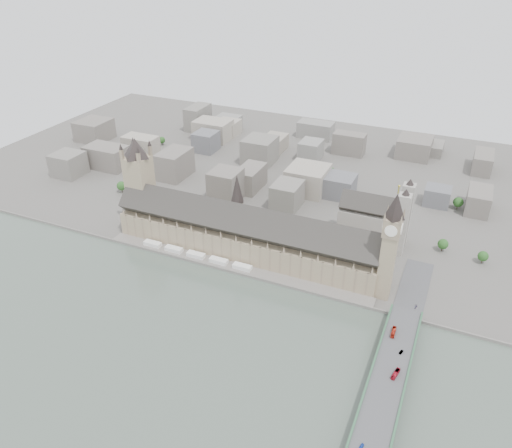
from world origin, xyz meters
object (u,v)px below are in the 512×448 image
at_px(red_bus_south, 396,374).
at_px(car_blue, 361,447).
at_px(car_approach, 416,307).
at_px(palace_of_westminster, 244,234).
at_px(westminster_abbey, 376,220).
at_px(victoria_tower, 140,179).
at_px(car_silver, 401,352).
at_px(red_bus_north, 393,332).
at_px(elizabeth_tower, 391,239).
at_px(westminster_bridge, 389,376).

xyz_separation_m(red_bus_south, car_blue, (-8.26, -64.86, -0.76)).
relative_size(red_bus_south, car_approach, 2.41).
relative_size(palace_of_westminster, westminster_abbey, 3.90).
bearing_deg(red_bus_south, victoria_tower, 170.36).
bearing_deg(victoria_tower, car_silver, -17.78).
distance_m(westminster_abbey, red_bus_north, 151.16).
xyz_separation_m(car_silver, car_approach, (2.10, 56.60, -0.08)).
xyz_separation_m(elizabeth_tower, red_bus_south, (28.13, -97.75, -46.29)).
height_order(elizabeth_tower, red_bus_north, elizabeth_tower).
bearing_deg(car_approach, red_bus_south, -90.70).
xyz_separation_m(westminster_bridge, westminster_abbey, (-51.08, 182.50, 19.96)).
height_order(westminster_bridge, car_silver, car_silver).
relative_size(red_bus_north, car_silver, 2.63).
relative_size(westminster_bridge, car_blue, 70.82).
bearing_deg(car_blue, victoria_tower, 158.69).
relative_size(palace_of_westminster, elizabeth_tower, 2.47).
xyz_separation_m(westminster_abbey, car_approach, (57.16, -104.73, -14.16)).
relative_size(victoria_tower, car_blue, 21.79).
distance_m(westminster_abbey, red_bus_south, 193.28).
bearing_deg(westminster_abbey, car_silver, -71.16).
height_order(palace_of_westminster, car_silver, palace_of_westminster).
bearing_deg(car_silver, palace_of_westminster, 169.10).
relative_size(elizabeth_tower, red_bus_south, 9.69).
height_order(car_silver, car_approach, car_silver).
bearing_deg(red_bus_north, car_approach, 72.18).
bearing_deg(westminster_bridge, victoria_tower, 158.22).
relative_size(victoria_tower, car_silver, 22.06).
relative_size(victoria_tower, westminster_bridge, 0.31).
bearing_deg(elizabeth_tower, westminster_bridge, -75.89).
bearing_deg(car_blue, car_approach, 97.49).
bearing_deg(red_bus_south, red_bus_north, 114.68).
height_order(red_bus_south, car_blue, red_bus_south).
height_order(victoria_tower, westminster_bridge, victoria_tower).
height_order(palace_of_westminster, red_bus_south, palace_of_westminster).
bearing_deg(car_silver, westminster_abbey, 125.34).
relative_size(westminster_abbey, car_approach, 14.78).
bearing_deg(red_bus_north, victoria_tower, 163.27).
distance_m(victoria_tower, red_bus_south, 313.53).
bearing_deg(elizabeth_tower, palace_of_westminster, 175.15).
height_order(westminster_bridge, red_bus_north, red_bus_north).
relative_size(elizabeth_tower, car_approach, 23.36).
bearing_deg(red_bus_south, westminster_abbey, 118.89).
bearing_deg(victoria_tower, palace_of_westminster, -2.96).
height_order(westminster_bridge, red_bus_south, red_bus_south).
distance_m(elizabeth_tower, victoria_tower, 260.64).
distance_m(red_bus_north, red_bus_south, 42.38).
xyz_separation_m(car_blue, car_silver, (8.12, 88.27, -0.03)).
bearing_deg(red_bus_north, elizabeth_tower, 106.82).
relative_size(victoria_tower, car_approach, 21.73).
relative_size(red_bus_south, car_silver, 2.45).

